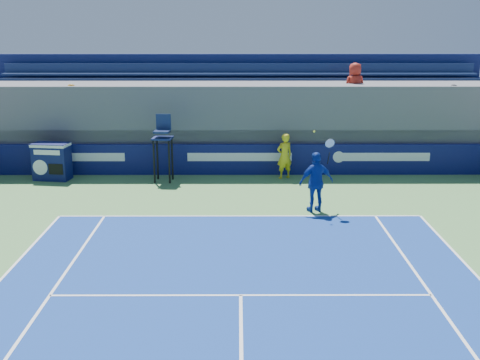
{
  "coord_description": "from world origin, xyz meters",
  "views": [
    {
      "loc": [
        -0.05,
        -5.48,
        5.7
      ],
      "look_at": [
        0.0,
        11.5,
        1.25
      ],
      "focal_mm": 45.0,
      "sensor_mm": 36.0,
      "label": 1
    }
  ],
  "objects_px": {
    "match_clock": "(52,160)",
    "tennis_player": "(316,182)",
    "umpire_chair": "(163,141)",
    "ball_person": "(284,156)"
  },
  "relations": [
    {
      "from": "match_clock",
      "to": "tennis_player",
      "type": "xyz_separation_m",
      "value": [
        9.34,
        -3.97,
        0.21
      ]
    },
    {
      "from": "match_clock",
      "to": "umpire_chair",
      "type": "xyz_separation_m",
      "value": [
        4.19,
        -0.22,
        0.79
      ]
    },
    {
      "from": "ball_person",
      "to": "match_clock",
      "type": "height_order",
      "value": "ball_person"
    },
    {
      "from": "umpire_chair",
      "to": "tennis_player",
      "type": "distance_m",
      "value": 6.4
    },
    {
      "from": "umpire_chair",
      "to": "tennis_player",
      "type": "relative_size",
      "value": 0.96
    },
    {
      "from": "match_clock",
      "to": "umpire_chair",
      "type": "height_order",
      "value": "umpire_chair"
    },
    {
      "from": "ball_person",
      "to": "umpire_chair",
      "type": "bearing_deg",
      "value": -19.58
    },
    {
      "from": "ball_person",
      "to": "umpire_chair",
      "type": "xyz_separation_m",
      "value": [
        -4.49,
        -0.4,
        0.66
      ]
    },
    {
      "from": "ball_person",
      "to": "tennis_player",
      "type": "bearing_deg",
      "value": 74.49
    },
    {
      "from": "match_clock",
      "to": "tennis_player",
      "type": "bearing_deg",
      "value": -23.02
    }
  ]
}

